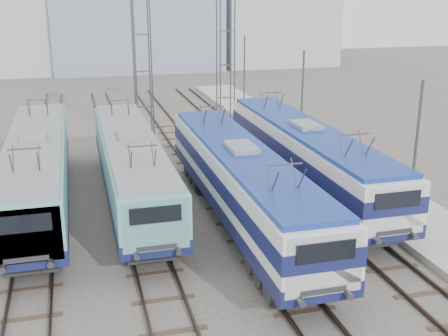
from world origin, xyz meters
TOP-DOWN VIEW (x-y plane):
  - ground at (0.00, 0.00)m, footprint 160.00×160.00m
  - platform at (10.20, 8.00)m, footprint 4.00×70.00m
  - locomotive_far_left at (-6.75, 10.01)m, footprint 2.80×17.71m
  - locomotive_center_left at (-2.25, 9.59)m, footprint 2.72×17.14m
  - locomotive_center_right at (2.25, 5.47)m, footprint 2.82×17.83m
  - locomotive_far_right at (6.75, 8.81)m, footprint 2.81×17.73m
  - catenary_tower_west at (0.00, 22.00)m, footprint 4.50×1.20m
  - catenary_tower_east at (6.50, 24.00)m, footprint 4.50×1.20m
  - mast_front at (8.60, 2.00)m, footprint 0.12×0.12m
  - mast_mid at (8.60, 14.00)m, footprint 0.12×0.12m
  - mast_rear at (8.60, 26.00)m, footprint 0.12×0.12m
  - building_center at (4.00, 62.00)m, footprint 22.00×14.00m
  - building_east at (24.00, 62.00)m, footprint 16.00×12.00m

SIDE VIEW (x-z plane):
  - ground at x=0.00m, z-range 0.00..0.00m
  - platform at x=10.20m, z-range 0.00..0.30m
  - locomotive_center_left at x=-2.25m, z-range 0.53..3.76m
  - locomotive_far_left at x=-6.75m, z-range 0.54..3.88m
  - locomotive_far_right at x=6.75m, z-range 0.60..3.93m
  - locomotive_center_right at x=2.25m, z-range 0.60..3.95m
  - mast_front at x=8.60m, z-range 0.00..7.00m
  - mast_mid at x=8.60m, z-range 0.00..7.00m
  - mast_rear at x=8.60m, z-range 0.00..7.00m
  - building_east at x=24.00m, z-range 0.00..12.00m
  - catenary_tower_west at x=0.00m, z-range 0.64..12.64m
  - catenary_tower_east at x=6.50m, z-range 0.64..12.64m
  - building_center at x=4.00m, z-range 0.00..18.00m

